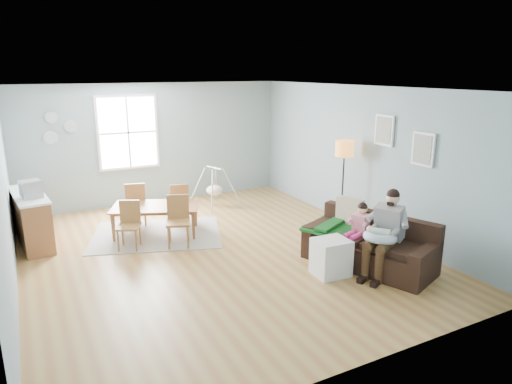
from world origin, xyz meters
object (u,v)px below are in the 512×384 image
father (385,230)px  chair_se (178,218)px  chair_sw (129,222)px  chair_nw (136,202)px  counter (31,218)px  baby_swing (215,189)px  dining_table (156,220)px  sofa (370,248)px  chair_ne (179,201)px  toddler (359,223)px  floor_lamp (344,156)px  storage_cube (330,257)px  monitor (31,189)px

father → chair_se: bearing=132.9°
chair_sw → chair_nw: size_ratio=0.94×
counter → baby_swing: (3.70, 0.59, -0.06)m
chair_sw → counter: bearing=146.2°
dining_table → sofa: bearing=-25.0°
dining_table → chair_se: 0.74m
chair_nw → chair_ne: (0.79, -0.27, -0.03)m
toddler → chair_se: bearing=137.1°
dining_table → baby_swing: 2.02m
counter → baby_swing: 3.75m
floor_lamp → chair_nw: bearing=151.3°
storage_cube → dining_table: bearing=122.2°
sofa → chair_sw: size_ratio=2.60×
chair_se → chair_nw: 1.41m
counter → storage_cube: bearing=-41.9°
counter → baby_swing: size_ratio=1.54×
chair_sw → monitor: size_ratio=2.26×
counter → chair_se: bearing=-28.9°
toddler → counter: bearing=143.5°
father → sofa: bearing=86.7°
monitor → floor_lamp: bearing=-15.9°
chair_ne → sofa: bearing=-58.9°
father → toddler: 0.47m
floor_lamp → baby_swing: size_ratio=1.56×
monitor → baby_swing: bearing=13.8°
floor_lamp → baby_swing: (-1.65, 2.41, -1.01)m
chair_sw → counter: (-1.47, 0.98, 0.00)m
chair_ne → counter: (-2.64, 0.16, 0.00)m
floor_lamp → storage_cube: 2.49m
chair_sw → counter: 1.77m
chair_ne → dining_table: bearing=-145.4°
sofa → chair_se: chair_se is taller
storage_cube → chair_sw: 3.46m
monitor → baby_swing: 3.82m
toddler → dining_table: size_ratio=0.49×
chair_ne → floor_lamp: bearing=-31.4°
father → floor_lamp: floor_lamp is taller
chair_sw → sofa: bearing=-38.2°
toddler → dining_table: 3.71m
toddler → chair_se: 3.06m
sofa → storage_cube: (-0.76, 0.00, -0.01)m
storage_cube → dining_table: 3.43m
chair_ne → toddler: bearing=-59.5°
father → chair_ne: 4.13m
chair_nw → sofa: bearing=-52.1°
toddler → monitor: size_ratio=2.13×
chair_ne → counter: size_ratio=0.49×
storage_cube → chair_ne: bearing=110.5°
chair_sw → monitor: bearing=154.7°
father → chair_nw: (-2.77, 3.88, -0.19)m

